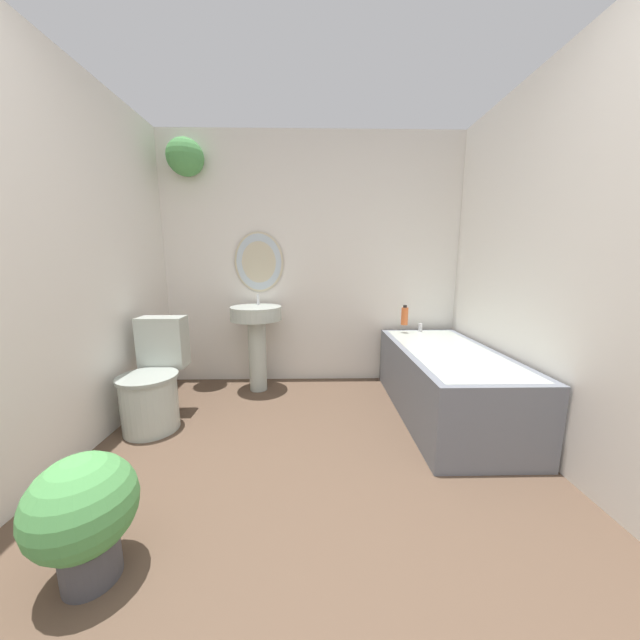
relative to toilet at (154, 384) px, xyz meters
The scene contains 8 objects.
wall_back 1.72m from the toilet, 41.38° to the left, with size 2.98×0.32×2.40m.
wall_left 1.02m from the toilet, 124.97° to the right, with size 0.06×2.81×2.40m.
wall_right 2.80m from the toilet, ahead, with size 0.06×2.81×2.40m.
toilet is the anchor object (origin of this frame).
pedestal_sink 0.96m from the toilet, 45.16° to the left, with size 0.46×0.46×0.90m.
bathtub 2.22m from the toilet, ahead, with size 0.72×1.52×0.61m.
shampoo_bottle 2.20m from the toilet, 19.56° to the left, with size 0.06×0.06×0.19m.
potted_plant 1.25m from the toilet, 74.93° to the right, with size 0.37×0.37×0.51m.
Camera 1 is at (0.01, -0.50, 1.20)m, focal length 18.00 mm.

